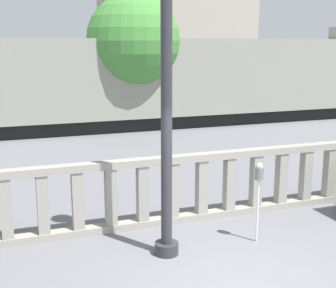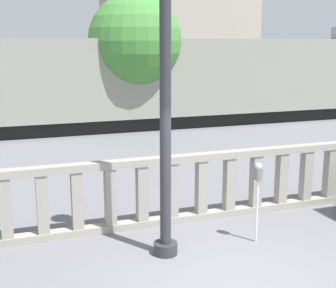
{
  "view_description": "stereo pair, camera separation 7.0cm",
  "coord_description": "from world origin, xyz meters",
  "px_view_note": "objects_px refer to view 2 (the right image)",
  "views": [
    {
      "loc": [
        -3.04,
        -5.42,
        3.48
      ],
      "look_at": [
        0.26,
        3.74,
        1.37
      ],
      "focal_mm": 50.0,
      "sensor_mm": 36.0,
      "label": 1
    },
    {
      "loc": [
        -2.98,
        -5.44,
        3.48
      ],
      "look_at": [
        0.26,
        3.74,
        1.37
      ],
      "focal_mm": 50.0,
      "sensor_mm": 36.0,
      "label": 2
    }
  ],
  "objects_px": {
    "lamppost": "(165,79)",
    "tree_left": "(135,41)",
    "train_near": "(165,81)",
    "parking_meter": "(258,180)"
  },
  "relations": [
    {
      "from": "train_near",
      "to": "parking_meter",
      "type": "bearing_deg",
      "value": -101.51
    },
    {
      "from": "lamppost",
      "to": "train_near",
      "type": "xyz_separation_m",
      "value": [
        4.12,
        11.89,
        -1.02
      ]
    },
    {
      "from": "parking_meter",
      "to": "train_near",
      "type": "xyz_separation_m",
      "value": [
        2.43,
        11.96,
        0.77
      ]
    },
    {
      "from": "tree_left",
      "to": "lamppost",
      "type": "bearing_deg",
      "value": -103.24
    },
    {
      "from": "parking_meter",
      "to": "tree_left",
      "type": "height_order",
      "value": "tree_left"
    },
    {
      "from": "parking_meter",
      "to": "tree_left",
      "type": "xyz_separation_m",
      "value": [
        0.99,
        11.44,
        2.41
      ]
    },
    {
      "from": "lamppost",
      "to": "train_near",
      "type": "distance_m",
      "value": 12.63
    },
    {
      "from": "lamppost",
      "to": "train_near",
      "type": "bearing_deg",
      "value": 70.88
    },
    {
      "from": "lamppost",
      "to": "tree_left",
      "type": "bearing_deg",
      "value": 76.76
    },
    {
      "from": "train_near",
      "to": "lamppost",
      "type": "bearing_deg",
      "value": -109.12
    }
  ]
}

